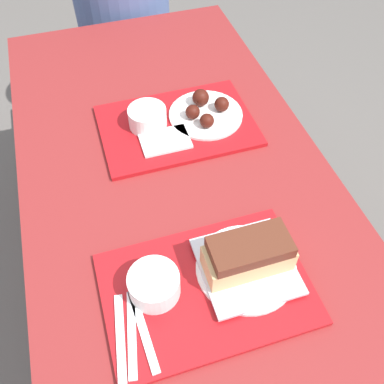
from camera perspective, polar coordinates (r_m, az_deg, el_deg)
ground_plane at (r=1.70m, az=-0.47°, el=-17.25°), size 12.00×12.00×0.00m
picnic_table at (r=1.11m, az=-0.69°, el=-4.28°), size 0.77×1.72×0.77m
picnic_bench_far at (r=2.08m, az=-9.57°, el=14.75°), size 0.73×0.28×0.45m
tray_near at (r=0.89m, az=1.93°, el=-12.74°), size 0.42×0.29×0.01m
tray_far at (r=1.19m, az=-2.00°, el=8.84°), size 0.42×0.29×0.01m
bowl_coleslaw_near at (r=0.86m, az=-5.09°, el=-12.10°), size 0.10×0.10×0.05m
brisket_sandwich_plate at (r=0.88m, az=7.44°, el=-8.88°), size 0.21×0.21×0.10m
plastic_fork_near at (r=0.85m, az=-8.02°, el=-18.19°), size 0.05×0.17×0.00m
plastic_knife_near at (r=0.85m, az=-6.51°, el=-17.83°), size 0.03×0.17×0.00m
plastic_spoon_near at (r=0.85m, az=-9.53°, el=-18.53°), size 0.04×0.17×0.00m
bowl_coleslaw_far at (r=1.17m, az=-5.97°, el=9.97°), size 0.10×0.10×0.05m
wings_plate_far at (r=1.21m, az=1.80°, el=10.77°), size 0.21×0.21×0.06m
napkin_far at (r=1.14m, az=-3.71°, el=6.84°), size 0.13×0.09×0.01m
person_seated_across at (r=1.91m, az=-9.32°, el=23.48°), size 0.38×0.38×0.67m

